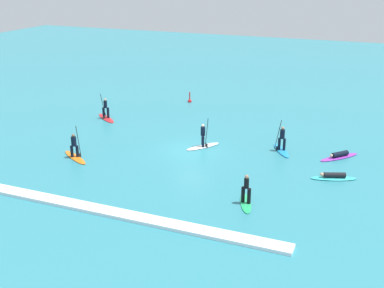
# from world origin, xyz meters

# --- Properties ---
(ground_plane) EXTENTS (120.00, 120.00, 0.00)m
(ground_plane) POSITION_xyz_m (0.00, 0.00, 0.00)
(ground_plane) COLOR teal
(ground_plane) RESTS_ON ground
(surfer_on_green_board) EXTENTS (1.46, 2.55, 1.78)m
(surfer_on_green_board) POSITION_xyz_m (6.03, -6.66, 0.47)
(surfer_on_green_board) COLOR #23B266
(surfer_on_green_board) RESTS_ON ground_plane
(surfer_on_red_board) EXTENTS (2.94, 2.52, 2.35)m
(surfer_on_red_board) POSITION_xyz_m (-9.96, 4.39, 0.44)
(surfer_on_red_board) COLOR red
(surfer_on_red_board) RESTS_ON ground_plane
(surfer_on_blue_board) EXTENTS (2.05, 2.85, 2.30)m
(surfer_on_blue_board) POSITION_xyz_m (6.03, 2.37, 0.49)
(surfer_on_blue_board) COLOR #1E8CD1
(surfer_on_blue_board) RESTS_ON ground_plane
(surfer_on_teal_board) EXTENTS (2.94, 1.69, 0.44)m
(surfer_on_teal_board) POSITION_xyz_m (10.17, -1.26, 0.15)
(surfer_on_teal_board) COLOR #33C6CC
(surfer_on_teal_board) RESTS_ON ground_plane
(surfer_on_orange_board) EXTENTS (3.04, 2.20, 2.36)m
(surfer_on_orange_board) POSITION_xyz_m (-7.01, -4.45, 0.49)
(surfer_on_orange_board) COLOR orange
(surfer_on_orange_board) RESTS_ON ground_plane
(surfer_on_purple_board) EXTENTS (2.67, 2.93, 0.45)m
(surfer_on_purple_board) POSITION_xyz_m (10.08, 2.60, 0.15)
(surfer_on_purple_board) COLOR purple
(surfer_on_purple_board) RESTS_ON ground_plane
(surfer_on_white_board) EXTENTS (2.20, 2.76, 2.32)m
(surfer_on_white_board) POSITION_xyz_m (0.47, 0.98, 0.46)
(surfer_on_white_board) COLOR white
(surfer_on_white_board) RESTS_ON ground_plane
(marker_buoy) EXTENTS (0.38, 0.38, 1.09)m
(marker_buoy) POSITION_xyz_m (-5.28, 12.24, 0.17)
(marker_buoy) COLOR red
(marker_buoy) RESTS_ON ground_plane
(wave_crest) EXTENTS (19.05, 0.90, 0.18)m
(wave_crest) POSITION_xyz_m (0.00, -10.58, 0.09)
(wave_crest) COLOR white
(wave_crest) RESTS_ON ground_plane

